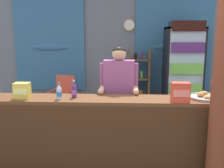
{
  "coord_description": "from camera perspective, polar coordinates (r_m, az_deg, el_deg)",
  "views": [
    {
      "loc": [
        0.15,
        -2.72,
        1.72
      ],
      "look_at": [
        -0.02,
        0.64,
        1.07
      ],
      "focal_mm": 41.84,
      "sensor_mm": 36.0,
      "label": 1
    }
  ],
  "objects": [
    {
      "name": "timber_post",
      "position": [
        2.98,
        22.71,
        -0.36
      ],
      "size": [
        0.21,
        0.19,
        2.47
      ],
      "color": "brown",
      "rests_on": "ground"
    },
    {
      "name": "back_wall_curtained",
      "position": [
        5.97,
        1.19,
        7.33
      ],
      "size": [
        5.61,
        0.22,
        2.64
      ],
      "color": "slate",
      "rests_on": "ground"
    },
    {
      "name": "bottle_shelf_rack",
      "position": [
        5.7,
        5.76,
        0.69
      ],
      "size": [
        0.48,
        0.28,
        1.38
      ],
      "color": "brown",
      "rests_on": "ground"
    },
    {
      "name": "shopkeeper",
      "position": [
        3.64,
        1.5,
        -0.87
      ],
      "size": [
        0.54,
        0.42,
        1.55
      ],
      "color": "#28282D",
      "rests_on": "ground"
    },
    {
      "name": "drink_fridge",
      "position": [
        5.52,
        15.34,
        3.79
      ],
      "size": [
        0.74,
        0.67,
        1.97
      ],
      "color": "black",
      "rests_on": "ground"
    },
    {
      "name": "ground_plane",
      "position": [
        4.35,
        0.63,
        -12.41
      ],
      "size": [
        8.31,
        8.31,
        0.0
      ],
      "primitive_type": "plane",
      "color": "#665B51"
    },
    {
      "name": "soda_bottle_grape_soda",
      "position": [
        3.26,
        -8.29,
        -1.31
      ],
      "size": [
        0.06,
        0.06,
        0.22
      ],
      "color": "#56286B",
      "rests_on": "stall_counter"
    },
    {
      "name": "snack_box_crackers",
      "position": [
        3.11,
        14.72,
        -1.76
      ],
      "size": [
        0.21,
        0.12,
        0.23
      ],
      "color": "#E5422D",
      "rests_on": "stall_counter"
    },
    {
      "name": "soda_bottle_water",
      "position": [
        3.2,
        -11.48,
        -1.75
      ],
      "size": [
        0.06,
        0.06,
        0.2
      ],
      "color": "silver",
      "rests_on": "stall_counter"
    },
    {
      "name": "snack_box_instant_noodle",
      "position": [
        3.36,
        -19.04,
        -1.38
      ],
      "size": [
        0.18,
        0.14,
        0.19
      ],
      "color": "#EAD14C",
      "rests_on": "stall_counter"
    },
    {
      "name": "plastic_lawn_chair",
      "position": [
        5.57,
        -10.64,
        -2.04
      ],
      "size": [
        0.53,
        0.53,
        0.86
      ],
      "color": "#E5563D",
      "rests_on": "ground"
    },
    {
      "name": "pastry_tray",
      "position": [
        3.4,
        19.72,
        -2.6
      ],
      "size": [
        0.42,
        0.42,
        0.07
      ],
      "color": "#BCBCC1",
      "rests_on": "stall_counter"
    },
    {
      "name": "stall_counter",
      "position": [
        3.23,
        -2.2,
        -9.95
      ],
      "size": [
        3.76,
        0.44,
        0.94
      ],
      "color": "brown",
      "rests_on": "ground"
    }
  ]
}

